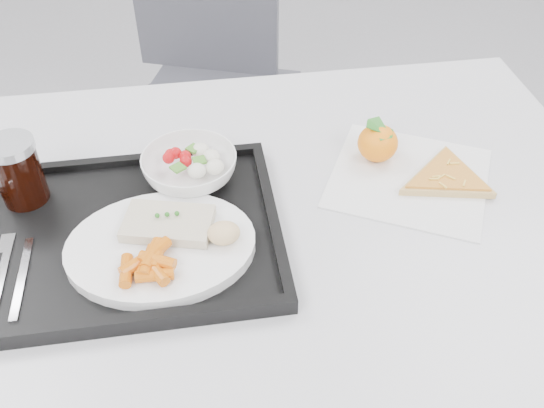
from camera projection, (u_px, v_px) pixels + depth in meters
The scene contains 14 objects.
table at pixel (250, 238), 1.00m from camera, with size 1.20×0.80×0.75m.
chair at pixel (211, 65), 1.71m from camera, with size 0.54×0.55×0.93m.
tray at pixel (128, 235), 0.90m from camera, with size 0.45×0.35×0.03m.
dinner_plate at pixel (161, 246), 0.86m from camera, with size 0.27×0.27×0.02m.
fish_fillet at pixel (168, 223), 0.87m from camera, with size 0.14×0.11×0.02m.
bread_roll at pixel (224, 233), 0.85m from camera, with size 0.05×0.04×0.03m.
salad_bowl at pixel (190, 168), 0.97m from camera, with size 0.15×0.15×0.05m.
cola_glass at pixel (18, 170), 0.91m from camera, with size 0.07×0.07×0.11m.
cutlery at pixel (3, 264), 0.84m from camera, with size 0.08×0.17×0.01m.
napkin at pixel (409, 178), 1.01m from camera, with size 0.33×0.33×0.00m.
tangerine at pixel (378, 143), 1.02m from camera, with size 0.08×0.08×0.07m.
pizza_slice at pixel (447, 177), 1.00m from camera, with size 0.22×0.22×0.02m.
carrot_pile at pixel (150, 261), 0.81m from camera, with size 0.08×0.08×0.03m.
salad_contents at pixel (196, 160), 0.97m from camera, with size 0.10×0.08×0.02m.
Camera 1 is at (-0.07, -0.40, 1.40)m, focal length 40.00 mm.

